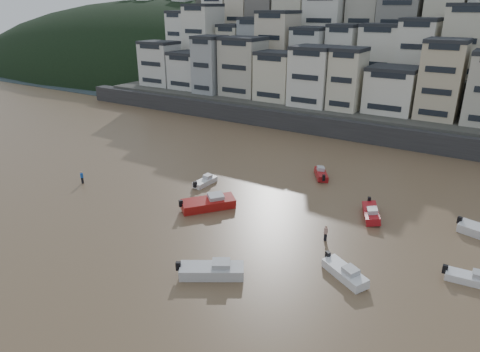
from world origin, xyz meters
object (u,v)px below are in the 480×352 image
Objects in this scene: boat_h at (321,173)px; boat_f at (205,181)px; boat_b at (345,271)px; boat_e at (371,212)px; boat_c at (208,202)px; person_pink at (326,233)px; person_blue at (82,177)px; boat_d at (471,277)px; boat_a at (212,268)px.

boat_h is 1.10× the size of boat_f.
boat_b is at bearing -112.18° from boat_f.
boat_h is 12.97m from boat_e.
person_pink is (14.68, 0.57, -0.09)m from boat_c.
person_blue is at bearing 95.52° from boat_h.
boat_h reaches higher than boat_d.
boat_b is 0.83× the size of boat_a.
boat_d is 0.93× the size of boat_h.
person_blue reaches higher than boat_b.
boat_h is 0.92× the size of boat_b.
boat_c is at bearing 7.91° from person_blue.
boat_c reaches higher than person_pink.
boat_c is 13.83m from boat_a.
person_pink is at bearing -103.08° from boat_f.
boat_f is 7.69m from boat_c.
boat_c is at bearing -177.77° from person_pink.
boat_c reaches higher than boat_h.
boat_d is 13.63m from person_pink.
person_blue reaches higher than boat_a.
person_blue is 34.37m from person_pink.
boat_e is 13.14m from boat_b.
boat_d is 2.59× the size of person_blue.
person_pink is at bearing 29.35° from boat_a.
boat_e is (22.08, 2.40, 0.14)m from boat_f.
boat_c is at bearing -163.64° from boat_b.
boat_a is 3.64× the size of person_blue.
boat_b is (23.54, -10.66, 0.11)m from boat_f.
boat_h is at bearing -154.10° from boat_e.
person_pink is (-13.63, 0.15, 0.26)m from boat_d.
boat_d is at bearing 58.75° from boat_b.
boat_h is 18.53m from boat_c.
boat_c is (4.90, -5.92, 0.36)m from boat_f.
person_pink reaches higher than boat_e.
person_blue reaches higher than boat_h.
person_blue is (-14.63, -8.63, 0.27)m from boat_f.
boat_a is 13.13m from person_pink.
boat_h is 2.77× the size of person_blue.
boat_c is 14.70m from person_pink.
boat_a is at bearing -104.71° from boat_c.
boat_h is at bearing 13.91° from boat_c.
boat_c reaches higher than person_blue.
boat_b is at bearing -3.05° from person_blue.
boat_d is 33.67m from boat_f.
boat_h is at bearing -46.16° from boat_f.
boat_e is at bearing 16.72° from person_blue.
boat_f is at bearing -106.19° from boat_e.
boat_c is at bearing 175.59° from boat_d.
boat_a is 3.64× the size of person_pink.
person_pink reaches higher than boat_f.
boat_e is (17.18, 8.31, -0.22)m from boat_c.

